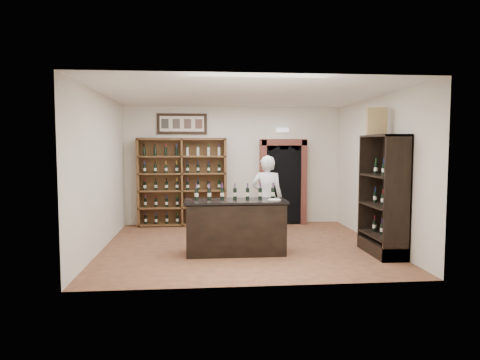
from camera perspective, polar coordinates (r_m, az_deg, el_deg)
The scene contains 21 objects.
floor at distance 8.68m, azimuth 0.41°, elevation -8.74°, with size 5.50×5.50×0.00m, color brown.
ceiling at distance 8.51m, azimuth 0.42°, elevation 11.33°, with size 5.50×5.50×0.00m, color white.
wall_back at distance 10.95m, azimuth -0.86°, elevation 1.96°, with size 5.50×0.04×3.00m, color beige.
wall_left at distance 8.64m, azimuth -18.05°, elevation 1.04°, with size 0.04×5.00×3.00m, color beige.
wall_right at distance 9.15m, azimuth 17.82°, elevation 1.23°, with size 0.04×5.00×3.00m, color beige.
wine_shelf at distance 10.79m, azimuth -7.69°, elevation -0.25°, with size 2.20×0.38×2.20m.
framed_picture at distance 10.90m, azimuth -7.75°, elevation 7.43°, with size 1.25×0.04×0.52m, color black.
arched_doorway at distance 10.97m, azimuth 5.73°, elevation 0.05°, with size 1.17×0.35×2.17m.
emergency_light at distance 11.03m, azimuth 5.69°, elevation 6.63°, with size 0.30×0.10×0.10m, color white.
tasting_counter at distance 7.98m, azimuth -0.60°, elevation -6.30°, with size 1.88×0.78×1.00m.
counter_bottle_0 at distance 8.00m, azimuth -5.83°, elevation -1.85°, with size 0.07×0.07×0.30m.
counter_bottle_1 at distance 8.00m, azimuth -4.11°, elevation -1.83°, with size 0.07×0.07×0.30m.
counter_bottle_2 at distance 8.01m, azimuth -2.40°, elevation -1.82°, with size 0.07×0.07×0.30m.
counter_bottle_3 at distance 8.03m, azimuth -0.68°, elevation -1.80°, with size 0.07×0.07×0.30m.
counter_bottle_4 at distance 8.05m, azimuth 1.02°, elevation -1.79°, with size 0.07×0.07×0.30m.
counter_bottle_5 at distance 8.08m, azimuth 2.71°, elevation -1.77°, with size 0.07×0.07×0.30m.
counter_bottle_6 at distance 8.12m, azimuth 4.39°, elevation -1.75°, with size 0.07×0.07×0.30m.
side_cabinet at distance 8.32m, azimuth 18.69°, elevation -4.28°, with size 0.48×1.20×2.20m.
shopkeeper at distance 9.09m, azimuth 3.65°, elevation -2.39°, with size 0.66×0.43×1.80m, color silver.
plate at distance 7.88m, azimuth 4.62°, elevation -2.65°, with size 0.23×0.23×0.02m, color silver.
wine_crate at distance 8.48m, azimuth 17.78°, elevation 7.45°, with size 0.36×0.15×0.51m, color tan.
Camera 1 is at (-0.83, -8.41, 2.00)m, focal length 32.00 mm.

